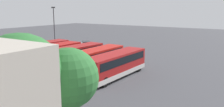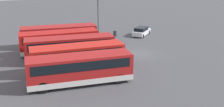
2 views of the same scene
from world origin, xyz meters
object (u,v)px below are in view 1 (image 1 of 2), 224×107
(lamp_post_tall, at_px, (54,26))
(bus_single_deck_fifth, at_px, (38,51))
(bus_single_deck_second, at_px, (95,59))
(waste_bin_yellow, at_px, (69,48))
(car_hatchback_silver, at_px, (86,45))
(bus_single_deck_fourth, at_px, (51,54))
(bus_single_deck_near_end, at_px, (116,64))
(bus_single_deck_third, at_px, (72,56))

(lamp_post_tall, bearing_deg, bus_single_deck_fifth, 118.48)
(bus_single_deck_second, xyz_separation_m, waste_bin_yellow, (13.67, -9.44, -1.14))
(bus_single_deck_second, distance_m, car_hatchback_silver, 18.92)
(bus_single_deck_fourth, xyz_separation_m, bus_single_deck_fifth, (3.54, -0.55, 0.00))
(lamp_post_tall, bearing_deg, bus_single_deck_near_end, 157.90)
(bus_single_deck_second, xyz_separation_m, bus_single_deck_fourth, (7.46, 0.79, 0.00))
(bus_single_deck_fourth, bearing_deg, bus_single_deck_second, -173.99)
(bus_single_deck_near_end, xyz_separation_m, bus_single_deck_third, (7.62, -0.55, 0.00))
(car_hatchback_silver, bearing_deg, bus_single_deck_third, 122.38)
(bus_single_deck_fourth, distance_m, car_hatchback_silver, 15.64)
(bus_single_deck_fifth, height_order, car_hatchback_silver, bus_single_deck_fifth)
(bus_single_deck_third, distance_m, waste_bin_yellow, 13.60)
(bus_single_deck_third, bearing_deg, car_hatchback_silver, -57.62)
(bus_single_deck_fourth, relative_size, car_hatchback_silver, 2.39)
(bus_single_deck_second, xyz_separation_m, car_hatchback_silver, (12.84, -13.87, -0.92))
(bus_single_deck_near_end, bearing_deg, car_hatchback_silver, -41.35)
(car_hatchback_silver, distance_m, waste_bin_yellow, 4.52)
(bus_single_deck_third, distance_m, lamp_post_tall, 13.33)
(waste_bin_yellow, bearing_deg, bus_single_deck_third, 135.51)
(bus_single_deck_third, relative_size, waste_bin_yellow, 11.53)
(bus_single_deck_second, distance_m, bus_single_deck_fourth, 7.50)
(car_hatchback_silver, relative_size, waste_bin_yellow, 4.55)
(bus_single_deck_third, xyz_separation_m, car_hatchback_silver, (8.83, -13.93, -0.92))
(bus_single_deck_fourth, height_order, lamp_post_tall, lamp_post_tall)
(bus_single_deck_fourth, relative_size, lamp_post_tall, 1.21)
(bus_single_deck_near_end, height_order, bus_single_deck_fourth, same)
(bus_single_deck_fifth, distance_m, lamp_post_tall, 8.79)
(bus_single_deck_third, height_order, bus_single_deck_fourth, same)
(lamp_post_tall, distance_m, waste_bin_yellow, 5.31)
(bus_single_deck_fifth, distance_m, waste_bin_yellow, 10.10)
(bus_single_deck_third, xyz_separation_m, bus_single_deck_fourth, (3.46, 0.73, -0.00))
(bus_single_deck_fourth, distance_m, lamp_post_tall, 11.19)
(bus_single_deck_fifth, bearing_deg, bus_single_deck_near_end, 178.55)
(lamp_post_tall, bearing_deg, waste_bin_yellow, -115.32)
(bus_single_deck_fourth, relative_size, bus_single_deck_fifth, 0.95)
(bus_single_deck_fifth, bearing_deg, car_hatchback_silver, -82.58)
(bus_single_deck_second, bearing_deg, car_hatchback_silver, -47.22)
(bus_single_deck_second, height_order, bus_single_deck_third, same)
(bus_single_deck_fourth, height_order, waste_bin_yellow, bus_single_deck_fourth)
(bus_single_deck_second, relative_size, bus_single_deck_fourth, 0.99)
(car_hatchback_silver, height_order, waste_bin_yellow, car_hatchback_silver)
(bus_single_deck_near_end, relative_size, bus_single_deck_fourth, 1.00)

